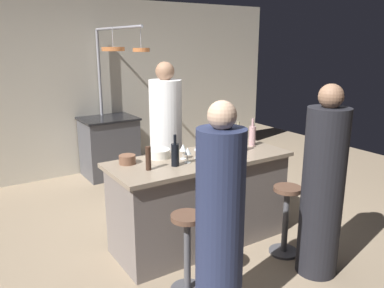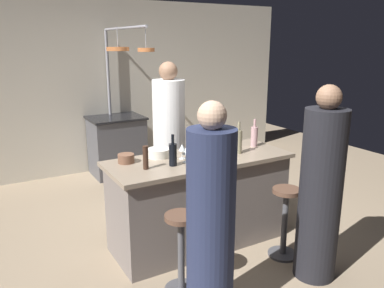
# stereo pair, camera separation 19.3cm
# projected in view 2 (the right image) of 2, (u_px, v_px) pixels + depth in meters

# --- Properties ---
(ground_plane) EXTENTS (9.00, 9.00, 0.00)m
(ground_plane) POSITION_uv_depth(u_px,v_px,m) (199.00, 242.00, 3.97)
(ground_plane) COLOR gray
(back_wall) EXTENTS (6.40, 0.16, 2.60)m
(back_wall) POSITION_uv_depth(u_px,v_px,m) (106.00, 87.00, 6.02)
(back_wall) COLOR beige
(back_wall) RESTS_ON ground_plane
(kitchen_island) EXTENTS (1.80, 0.72, 0.90)m
(kitchen_island) POSITION_uv_depth(u_px,v_px,m) (199.00, 201.00, 3.85)
(kitchen_island) COLOR slate
(kitchen_island) RESTS_ON ground_plane
(stove_range) EXTENTS (0.80, 0.64, 0.89)m
(stove_range) POSITION_uv_depth(u_px,v_px,m) (117.00, 145.00, 5.91)
(stove_range) COLOR #47474C
(stove_range) RESTS_ON ground_plane
(chef) EXTENTS (0.37, 0.37, 1.77)m
(chef) POSITION_uv_depth(u_px,v_px,m) (169.00, 144.00, 4.56)
(chef) COLOR white
(chef) RESTS_ON ground_plane
(bar_stool_left) EXTENTS (0.28, 0.28, 0.68)m
(bar_stool_left) POSITION_uv_depth(u_px,v_px,m) (181.00, 250.00, 3.09)
(bar_stool_left) COLOR #4C4C51
(bar_stool_left) RESTS_ON ground_plane
(guest_left) EXTENTS (0.34, 0.34, 1.62)m
(guest_left) POSITION_uv_depth(u_px,v_px,m) (211.00, 224.00, 2.70)
(guest_left) COLOR #262D4C
(guest_left) RESTS_ON ground_plane
(bar_stool_right) EXTENTS (0.28, 0.28, 0.68)m
(bar_stool_right) POSITION_uv_depth(u_px,v_px,m) (285.00, 219.00, 3.62)
(bar_stool_right) COLOR #4C4C51
(bar_stool_right) RESTS_ON ground_plane
(guest_right) EXTENTS (0.35, 0.35, 1.66)m
(guest_right) POSITION_uv_depth(u_px,v_px,m) (320.00, 192.00, 3.22)
(guest_right) COLOR black
(guest_right) RESTS_ON ground_plane
(overhead_pot_rack) EXTENTS (0.58, 1.53, 2.17)m
(overhead_pot_rack) POSITION_uv_depth(u_px,v_px,m) (120.00, 69.00, 5.15)
(overhead_pot_rack) COLOR gray
(overhead_pot_rack) RESTS_ON ground_plane
(pepper_mill) EXTENTS (0.05, 0.05, 0.21)m
(pepper_mill) POSITION_uv_depth(u_px,v_px,m) (146.00, 158.00, 3.37)
(pepper_mill) COLOR #382319
(pepper_mill) RESTS_ON kitchen_island
(wine_bottle_amber) EXTENTS (0.07, 0.07, 0.33)m
(wine_bottle_amber) POSITION_uv_depth(u_px,v_px,m) (213.00, 151.00, 3.47)
(wine_bottle_amber) COLOR brown
(wine_bottle_amber) RESTS_ON kitchen_island
(wine_bottle_green) EXTENTS (0.07, 0.07, 0.31)m
(wine_bottle_green) POSITION_uv_depth(u_px,v_px,m) (204.00, 149.00, 3.57)
(wine_bottle_green) COLOR #193D23
(wine_bottle_green) RESTS_ON kitchen_island
(wine_bottle_white) EXTENTS (0.07, 0.07, 0.32)m
(wine_bottle_white) POSITION_uv_depth(u_px,v_px,m) (238.00, 141.00, 3.85)
(wine_bottle_white) COLOR gray
(wine_bottle_white) RESTS_ON kitchen_island
(wine_bottle_dark) EXTENTS (0.07, 0.07, 0.29)m
(wine_bottle_dark) POSITION_uv_depth(u_px,v_px,m) (173.00, 154.00, 3.47)
(wine_bottle_dark) COLOR black
(wine_bottle_dark) RESTS_ON kitchen_island
(wine_bottle_rose) EXTENTS (0.07, 0.07, 0.29)m
(wine_bottle_rose) POSITION_uv_depth(u_px,v_px,m) (254.00, 136.00, 4.11)
(wine_bottle_rose) COLOR #B78C8E
(wine_bottle_rose) RESTS_ON kitchen_island
(wine_glass_near_right_guest) EXTENTS (0.07, 0.07, 0.15)m
(wine_glass_near_right_guest) POSITION_uv_depth(u_px,v_px,m) (197.00, 148.00, 3.68)
(wine_glass_near_right_guest) COLOR silver
(wine_glass_near_right_guest) RESTS_ON kitchen_island
(wine_glass_by_chef) EXTENTS (0.07, 0.07, 0.15)m
(wine_glass_by_chef) POSITION_uv_depth(u_px,v_px,m) (186.00, 152.00, 3.55)
(wine_glass_by_chef) COLOR silver
(wine_glass_by_chef) RESTS_ON kitchen_island
(wine_glass_near_left_guest) EXTENTS (0.07, 0.07, 0.15)m
(wine_glass_near_left_guest) POSITION_uv_depth(u_px,v_px,m) (182.00, 148.00, 3.67)
(wine_glass_near_left_guest) COLOR silver
(wine_glass_near_left_guest) RESTS_ON kitchen_island
(mixing_bowl_ceramic) EXTENTS (0.22, 0.22, 0.08)m
(mixing_bowl_ceramic) POSITION_uv_depth(u_px,v_px,m) (159.00, 153.00, 3.74)
(mixing_bowl_ceramic) COLOR silver
(mixing_bowl_ceramic) RESTS_ON kitchen_island
(mixing_bowl_wooden) EXTENTS (0.15, 0.15, 0.08)m
(mixing_bowl_wooden) POSITION_uv_depth(u_px,v_px,m) (126.00, 158.00, 3.56)
(mixing_bowl_wooden) COLOR brown
(mixing_bowl_wooden) RESTS_ON kitchen_island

